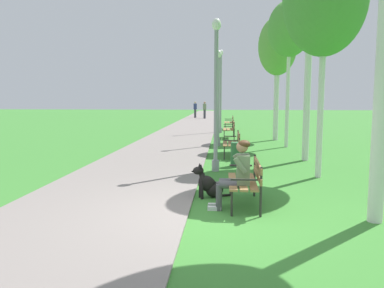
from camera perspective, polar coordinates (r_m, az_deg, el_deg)
ground_plane at (r=6.67m, az=2.46°, el=-10.50°), size 120.00×120.00×0.00m
paved_path at (r=30.52m, az=0.49°, el=3.08°), size 3.38×60.00×0.04m
park_bench_near at (r=7.23m, az=8.17°, el=-5.01°), size 0.55×1.50×0.85m
park_bench_mid at (r=13.19m, az=6.08°, el=0.34°), size 0.55×1.50×0.85m
park_bench_far at (r=19.26m, az=5.64°, el=2.36°), size 0.55×1.50×0.85m
park_bench_furthest at (r=24.70m, az=5.59°, el=3.32°), size 0.55×1.50×0.85m
person_seated_on_near_bench at (r=6.92m, az=6.61°, el=-4.09°), size 0.74×0.49×1.25m
dog_black at (r=7.78m, az=2.60°, el=-6.02°), size 0.80×0.44×0.71m
lamp_post_near at (r=10.45m, az=3.55°, el=7.40°), size 0.24×0.24×4.05m
lamp_post_mid at (r=16.04m, az=3.88°, el=6.91°), size 0.24×0.24×3.91m
lamp_post_far at (r=22.23m, az=4.24°, el=7.88°), size 0.24×0.24×4.68m
birch_tree_fourth at (r=16.37m, az=14.13°, el=16.00°), size 1.71×1.58×5.80m
birch_tree_fifth at (r=18.89m, az=12.46°, el=13.72°), size 1.78×1.84×5.72m
litter_bin at (r=11.38m, az=6.59°, el=-1.52°), size 0.36×0.36×0.70m
pedestrian_distant at (r=37.13m, az=1.87°, el=5.00°), size 0.32×0.22×1.65m
pedestrian_further_distant at (r=38.70m, az=0.47°, el=5.07°), size 0.32×0.22×1.65m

